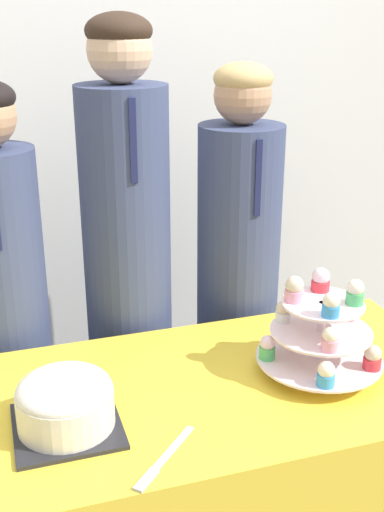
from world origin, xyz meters
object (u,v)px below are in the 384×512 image
Objects in this scene: cupcake_stand at (321,329)px; student_2 at (237,302)px; round_cake at (65,401)px; student_0 at (9,336)px; cake_knife at (157,468)px; student_1 at (129,297)px.

student_2 is (-0.02, 0.50, -0.15)m from cupcake_stand.
round_cake is at bearing -138.22° from student_2.
student_2 is at bearing 0.00° from student_0.
cake_knife is (0.15, -0.19, -0.07)m from round_cake.
student_2 is at bearing -0.00° from student_1.
round_cake is at bearing -79.62° from student_0.
round_cake is at bearing 84.33° from cake_knife.
cake_knife is at bearing -122.05° from student_2.
student_2 is (0.35, -0.00, -0.07)m from student_1.
cake_knife is at bearing -51.01° from round_cake.
round_cake is at bearing -115.36° from student_1.
student_0 is (-0.74, 0.50, -0.15)m from cupcake_stand.
student_0 is at bearing -180.00° from student_1.
cupcake_stand is at bearing -53.13° from student_1.
cupcake_stand is 0.20× the size of student_1.
round_cake is 0.73× the size of cupcake_stand.
round_cake is 0.16× the size of student_2.
student_1 reaches higher than round_cake.
student_0 reaches higher than cupcake_stand.
cupcake_stand is at bearing -34.21° from student_0.
student_0 is 0.72m from student_2.
student_2 is (0.46, 0.74, -0.03)m from cake_knife.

